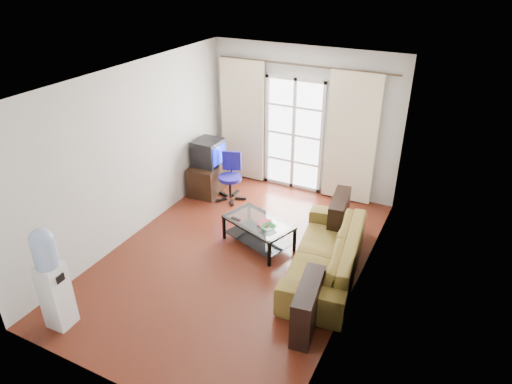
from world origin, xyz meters
TOP-DOWN VIEW (x-y plane):
  - floor at (0.00, 0.00)m, footprint 5.20×5.20m
  - ceiling at (0.00, 0.00)m, footprint 5.20×5.20m
  - wall_back at (0.00, 2.60)m, footprint 3.60×0.02m
  - wall_front at (0.00, -2.60)m, footprint 3.60×0.02m
  - wall_left at (-1.80, 0.00)m, footprint 0.02×5.20m
  - wall_right at (1.80, 0.00)m, footprint 0.02×5.20m
  - french_door at (-0.15, 2.54)m, footprint 1.16×0.06m
  - curtain_rod at (0.00, 2.50)m, footprint 3.30×0.04m
  - curtain_left at (-1.20, 2.48)m, footprint 0.90×0.07m
  - curtain_right at (0.95, 2.48)m, footprint 0.90×0.07m
  - radiator at (0.80, 2.50)m, footprint 0.64×0.12m
  - sofa at (1.31, 0.23)m, footprint 2.49×1.50m
  - coffee_table at (0.16, 0.43)m, footprint 1.21×0.93m
  - bowl at (0.39, 0.29)m, footprint 0.36×0.36m
  - book at (0.19, 0.41)m, footprint 0.20×0.25m
  - remote at (-0.18, 0.32)m, footprint 0.17×0.08m
  - tv_stand at (-1.51, 1.61)m, footprint 0.60×0.83m
  - crt_tv at (-1.51, 1.66)m, footprint 0.54×0.53m
  - task_chair at (-0.98, 1.57)m, footprint 0.75×0.75m
  - water_cooler at (-1.26, -2.20)m, footprint 0.31×0.29m

SIDE VIEW (x-z plane):
  - floor at x=0.00m, z-range 0.00..0.00m
  - task_chair at x=-0.98m, z-range -0.18..0.70m
  - coffee_table at x=0.16m, z-range 0.06..0.50m
  - tv_stand at x=-1.51m, z-range 0.00..0.57m
  - sofa at x=1.31m, z-range 0.00..0.66m
  - radiator at x=0.80m, z-range 0.01..0.65m
  - remote at x=-0.18m, z-range 0.43..0.45m
  - book at x=0.19m, z-range 0.43..0.46m
  - bowl at x=0.39m, z-range 0.43..0.49m
  - water_cooler at x=-1.26m, z-range 0.03..1.42m
  - crt_tv at x=-1.51m, z-range 0.57..1.04m
  - french_door at x=-0.15m, z-range 0.00..2.15m
  - curtain_left at x=-1.20m, z-range 0.02..2.38m
  - curtain_right at x=0.95m, z-range 0.02..2.38m
  - wall_back at x=0.00m, z-range 0.00..2.70m
  - wall_front at x=0.00m, z-range 0.00..2.70m
  - wall_left at x=-1.80m, z-range 0.00..2.70m
  - wall_right at x=1.80m, z-range 0.00..2.70m
  - curtain_rod at x=0.00m, z-range 2.36..2.40m
  - ceiling at x=0.00m, z-range 2.70..2.70m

